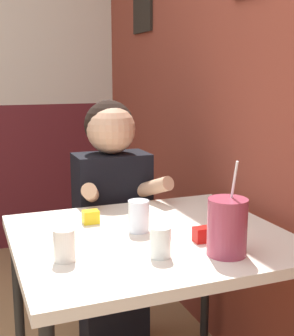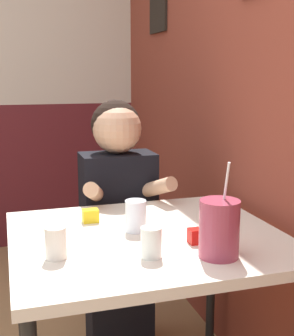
# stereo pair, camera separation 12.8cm
# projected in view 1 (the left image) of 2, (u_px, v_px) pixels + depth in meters

# --- Properties ---
(brick_wall_right) EXTENTS (0.08, 4.48, 2.70)m
(brick_wall_right) POSITION_uv_depth(u_px,v_px,m) (185.00, 69.00, 2.55)
(brick_wall_right) COLOR brown
(brick_wall_right) RESTS_ON ground_plane
(main_table) EXTENTS (0.95, 0.84, 0.77)m
(main_table) POSITION_uv_depth(u_px,v_px,m) (151.00, 254.00, 1.66)
(main_table) COLOR beige
(main_table) RESTS_ON ground_plane
(person_seated) EXTENTS (0.42, 0.42, 1.21)m
(person_seated) POSITION_uv_depth(u_px,v_px,m) (112.00, 218.00, 2.20)
(person_seated) COLOR black
(person_seated) RESTS_ON ground_plane
(cocktail_pitcher) EXTENTS (0.12, 0.12, 0.30)m
(cocktail_pitcher) POSITION_uv_depth(u_px,v_px,m) (227.00, 227.00, 1.45)
(cocktail_pitcher) COLOR #99384C
(cocktail_pitcher) RESTS_ON main_table
(glass_near_pitcher) EXTENTS (0.08, 0.08, 0.11)m
(glass_near_pitcher) POSITION_uv_depth(u_px,v_px,m) (139.00, 216.00, 1.67)
(glass_near_pitcher) COLOR silver
(glass_near_pitcher) RESTS_ON main_table
(glass_center) EXTENTS (0.07, 0.07, 0.10)m
(glass_center) POSITION_uv_depth(u_px,v_px,m) (160.00, 242.00, 1.44)
(glass_center) COLOR silver
(glass_center) RESTS_ON main_table
(glass_far_side) EXTENTS (0.07, 0.07, 0.10)m
(glass_far_side) POSITION_uv_depth(u_px,v_px,m) (64.00, 245.00, 1.41)
(glass_far_side) COLOR silver
(glass_far_side) RESTS_ON main_table
(condiment_ketchup) EXTENTS (0.06, 0.04, 0.05)m
(condiment_ketchup) POSITION_uv_depth(u_px,v_px,m) (203.00, 235.00, 1.57)
(condiment_ketchup) COLOR #B7140F
(condiment_ketchup) RESTS_ON main_table
(condiment_mustard) EXTENTS (0.06, 0.04, 0.05)m
(condiment_mustard) POSITION_uv_depth(u_px,v_px,m) (91.00, 217.00, 1.77)
(condiment_mustard) COLOR yellow
(condiment_mustard) RESTS_ON main_table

